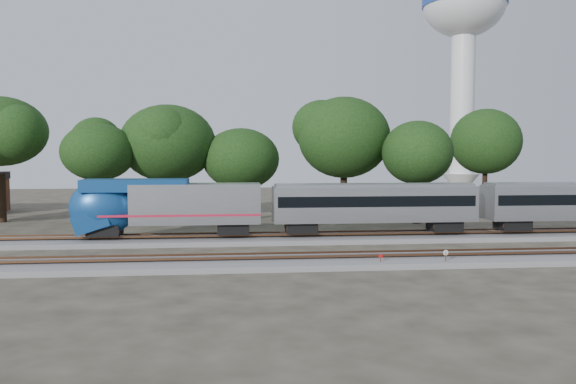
# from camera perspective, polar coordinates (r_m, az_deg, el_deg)

# --- Properties ---
(ground) EXTENTS (160.00, 160.00, 0.00)m
(ground) POSITION_cam_1_polar(r_m,az_deg,el_deg) (41.69, -1.50, -6.33)
(ground) COLOR #383328
(ground) RESTS_ON ground
(track_far) EXTENTS (160.00, 5.00, 0.73)m
(track_far) POSITION_cam_1_polar(r_m,az_deg,el_deg) (47.56, -2.02, -4.79)
(track_far) COLOR slate
(track_far) RESTS_ON ground
(track_near) EXTENTS (160.00, 5.00, 0.73)m
(track_near) POSITION_cam_1_polar(r_m,az_deg,el_deg) (37.73, -1.06, -7.11)
(track_near) COLOR slate
(track_near) RESTS_ON ground
(switch_stand_red) EXTENTS (0.29, 0.07, 0.90)m
(switch_stand_red) POSITION_cam_1_polar(r_m,az_deg,el_deg) (37.20, 9.39, -6.74)
(switch_stand_red) COLOR #512D19
(switch_stand_red) RESTS_ON ground
(switch_stand_white) EXTENTS (0.36, 0.10, 1.15)m
(switch_stand_white) POSITION_cam_1_polar(r_m,az_deg,el_deg) (38.24, 15.73, -6.30)
(switch_stand_white) COLOR #512D19
(switch_stand_white) RESTS_ON ground
(switch_lever) EXTENTS (0.57, 0.44, 0.30)m
(switch_lever) POSITION_cam_1_polar(r_m,az_deg,el_deg) (37.54, 8.04, -7.29)
(switch_lever) COLOR #512D19
(switch_lever) RESTS_ON ground
(water_tower) EXTENTS (13.92, 13.92, 38.55)m
(water_tower) POSITION_cam_1_polar(r_m,az_deg,el_deg) (102.36, 17.44, 15.71)
(water_tower) COLOR silver
(water_tower) RESTS_ON ground
(tree_1) EXTENTS (9.92, 9.92, 13.99)m
(tree_1) POSITION_cam_1_polar(r_m,az_deg,el_deg) (67.60, -27.22, 5.49)
(tree_1) COLOR black
(tree_1) RESTS_ON ground
(tree_2) EXTENTS (7.68, 7.68, 10.82)m
(tree_2) POSITION_cam_1_polar(r_m,az_deg,el_deg) (60.77, -18.71, 3.85)
(tree_2) COLOR black
(tree_2) RESTS_ON ground
(tree_3) EXTENTS (8.64, 8.64, 12.19)m
(tree_3) POSITION_cam_1_polar(r_m,az_deg,el_deg) (62.15, -12.10, 4.85)
(tree_3) COLOR black
(tree_3) RESTS_ON ground
(tree_4) EXTENTS (6.91, 6.91, 9.74)m
(tree_4) POSITION_cam_1_polar(r_m,az_deg,el_deg) (61.50, -4.79, 3.34)
(tree_4) COLOR black
(tree_4) RESTS_ON ground
(tree_5) EXTENTS (9.33, 9.33, 13.16)m
(tree_5) POSITION_cam_1_polar(r_m,az_deg,el_deg) (63.69, 5.71, 5.51)
(tree_5) COLOR black
(tree_5) RESTS_ON ground
(tree_6) EXTENTS (7.62, 7.62, 10.75)m
(tree_6) POSITION_cam_1_polar(r_m,az_deg,el_deg) (60.81, 12.98, 3.90)
(tree_6) COLOR black
(tree_6) RESTS_ON ground
(tree_7) EXTENTS (9.05, 9.05, 12.76)m
(tree_7) POSITION_cam_1_polar(r_m,az_deg,el_deg) (75.49, 19.45, 4.85)
(tree_7) COLOR black
(tree_7) RESTS_ON ground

